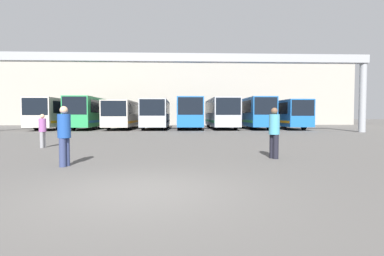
{
  "coord_description": "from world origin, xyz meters",
  "views": [
    {
      "loc": [
        0.78,
        -5.94,
        1.54
      ],
      "look_at": [
        1.94,
        22.19,
        0.3
      ],
      "focal_mm": 28.0,
      "sensor_mm": 36.0,
      "label": 1
    }
  ],
  "objects_px": {
    "bus_slot_3": "(156,113)",
    "bus_slot_5": "(221,112)",
    "pedestrian_near_right": "(64,135)",
    "bus_slot_4": "(189,112)",
    "bus_slot_7": "(284,113)",
    "pedestrian_mid_right": "(274,132)",
    "bus_slot_0": "(61,112)",
    "bus_slot_2": "(126,113)",
    "bus_slot_1": "(94,111)",
    "pedestrian_near_left": "(43,130)",
    "bus_slot_6": "(252,112)"
  },
  "relations": [
    {
      "from": "pedestrian_mid_right",
      "to": "bus_slot_2",
      "type": "bearing_deg",
      "value": -5.26
    },
    {
      "from": "bus_slot_2",
      "to": "bus_slot_1",
      "type": "bearing_deg",
      "value": -179.4
    },
    {
      "from": "bus_slot_4",
      "to": "bus_slot_6",
      "type": "distance_m",
      "value": 7.18
    },
    {
      "from": "bus_slot_6",
      "to": "pedestrian_near_left",
      "type": "relative_size",
      "value": 7.06
    },
    {
      "from": "pedestrian_mid_right",
      "to": "bus_slot_3",
      "type": "bearing_deg",
      "value": -12.38
    },
    {
      "from": "bus_slot_0",
      "to": "bus_slot_2",
      "type": "height_order",
      "value": "bus_slot_0"
    },
    {
      "from": "bus_slot_0",
      "to": "pedestrian_near_right",
      "type": "height_order",
      "value": "bus_slot_0"
    },
    {
      "from": "bus_slot_5",
      "to": "bus_slot_6",
      "type": "relative_size",
      "value": 0.93
    },
    {
      "from": "pedestrian_near_left",
      "to": "pedestrian_near_right",
      "type": "bearing_deg",
      "value": 38.51
    },
    {
      "from": "bus_slot_1",
      "to": "bus_slot_3",
      "type": "bearing_deg",
      "value": -8.52
    },
    {
      "from": "bus_slot_5",
      "to": "bus_slot_7",
      "type": "xyz_separation_m",
      "value": [
        7.17,
        -0.06,
        -0.11
      ]
    },
    {
      "from": "bus_slot_7",
      "to": "pedestrian_near_right",
      "type": "relative_size",
      "value": 5.72
    },
    {
      "from": "bus_slot_6",
      "to": "pedestrian_near_right",
      "type": "bearing_deg",
      "value": -115.22
    },
    {
      "from": "bus_slot_1",
      "to": "bus_slot_4",
      "type": "height_order",
      "value": "bus_slot_1"
    },
    {
      "from": "bus_slot_5",
      "to": "pedestrian_mid_right",
      "type": "distance_m",
      "value": 23.02
    },
    {
      "from": "bus_slot_7",
      "to": "pedestrian_mid_right",
      "type": "xyz_separation_m",
      "value": [
        -8.46,
        -22.91,
        -0.82
      ]
    },
    {
      "from": "bus_slot_2",
      "to": "pedestrian_near_left",
      "type": "distance_m",
      "value": 20.15
    },
    {
      "from": "bus_slot_3",
      "to": "pedestrian_near_right",
      "type": "relative_size",
      "value": 5.69
    },
    {
      "from": "bus_slot_5",
      "to": "bus_slot_2",
      "type": "bearing_deg",
      "value": 174.54
    },
    {
      "from": "bus_slot_3",
      "to": "pedestrian_mid_right",
      "type": "xyz_separation_m",
      "value": [
        5.89,
        -22.88,
        -0.84
      ]
    },
    {
      "from": "bus_slot_1",
      "to": "pedestrian_mid_right",
      "type": "xyz_separation_m",
      "value": [
        13.06,
        -23.96,
        -0.97
      ]
    },
    {
      "from": "bus_slot_0",
      "to": "bus_slot_4",
      "type": "bearing_deg",
      "value": -1.22
    },
    {
      "from": "bus_slot_3",
      "to": "bus_slot_5",
      "type": "xyz_separation_m",
      "value": [
        7.17,
        0.08,
        0.09
      ]
    },
    {
      "from": "bus_slot_1",
      "to": "bus_slot_7",
      "type": "bearing_deg",
      "value": -2.79
    },
    {
      "from": "bus_slot_3",
      "to": "bus_slot_5",
      "type": "bearing_deg",
      "value": 0.67
    },
    {
      "from": "bus_slot_0",
      "to": "bus_slot_2",
      "type": "xyz_separation_m",
      "value": [
        7.17,
        0.23,
        -0.14
      ]
    },
    {
      "from": "bus_slot_0",
      "to": "pedestrian_near_left",
      "type": "distance_m",
      "value": 21.09
    },
    {
      "from": "bus_slot_4",
      "to": "bus_slot_7",
      "type": "relative_size",
      "value": 1.11
    },
    {
      "from": "bus_slot_0",
      "to": "pedestrian_mid_right",
      "type": "height_order",
      "value": "bus_slot_0"
    },
    {
      "from": "bus_slot_5",
      "to": "pedestrian_near_right",
      "type": "distance_m",
      "value": 25.61
    },
    {
      "from": "bus_slot_1",
      "to": "bus_slot_2",
      "type": "distance_m",
      "value": 3.59
    },
    {
      "from": "bus_slot_5",
      "to": "bus_slot_6",
      "type": "xyz_separation_m",
      "value": [
        3.59,
        0.37,
        0.03
      ]
    },
    {
      "from": "bus_slot_4",
      "to": "bus_slot_6",
      "type": "height_order",
      "value": "bus_slot_6"
    },
    {
      "from": "bus_slot_7",
      "to": "bus_slot_2",
      "type": "bearing_deg",
      "value": 176.54
    },
    {
      "from": "bus_slot_7",
      "to": "bus_slot_5",
      "type": "bearing_deg",
      "value": 179.55
    },
    {
      "from": "bus_slot_2",
      "to": "pedestrian_mid_right",
      "type": "distance_m",
      "value": 25.81
    },
    {
      "from": "bus_slot_2",
      "to": "bus_slot_4",
      "type": "height_order",
      "value": "bus_slot_4"
    },
    {
      "from": "bus_slot_1",
      "to": "bus_slot_0",
      "type": "bearing_deg",
      "value": -176.9
    },
    {
      "from": "bus_slot_6",
      "to": "pedestrian_near_left",
      "type": "bearing_deg",
      "value": -126.86
    },
    {
      "from": "bus_slot_4",
      "to": "pedestrian_mid_right",
      "type": "height_order",
      "value": "bus_slot_4"
    },
    {
      "from": "bus_slot_5",
      "to": "bus_slot_7",
      "type": "bearing_deg",
      "value": -0.45
    },
    {
      "from": "bus_slot_0",
      "to": "bus_slot_6",
      "type": "xyz_separation_m",
      "value": [
        21.52,
        -0.43,
        0.06
      ]
    },
    {
      "from": "bus_slot_1",
      "to": "bus_slot_6",
      "type": "bearing_deg",
      "value": -2.0
    },
    {
      "from": "bus_slot_4",
      "to": "bus_slot_1",
      "type": "bearing_deg",
      "value": 177.34
    },
    {
      "from": "bus_slot_2",
      "to": "bus_slot_7",
      "type": "xyz_separation_m",
      "value": [
        17.94,
        -1.09,
        0.06
      ]
    },
    {
      "from": "bus_slot_1",
      "to": "pedestrian_near_left",
      "type": "distance_m",
      "value": 20.39
    },
    {
      "from": "bus_slot_0",
      "to": "bus_slot_4",
      "type": "height_order",
      "value": "bus_slot_4"
    },
    {
      "from": "bus_slot_4",
      "to": "bus_slot_7",
      "type": "height_order",
      "value": "bus_slot_4"
    },
    {
      "from": "pedestrian_mid_right",
      "to": "bus_slot_1",
      "type": "bearing_deg",
      "value": 1.79
    },
    {
      "from": "pedestrian_near_right",
      "to": "bus_slot_2",
      "type": "bearing_deg",
      "value": 23.53
    }
  ]
}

